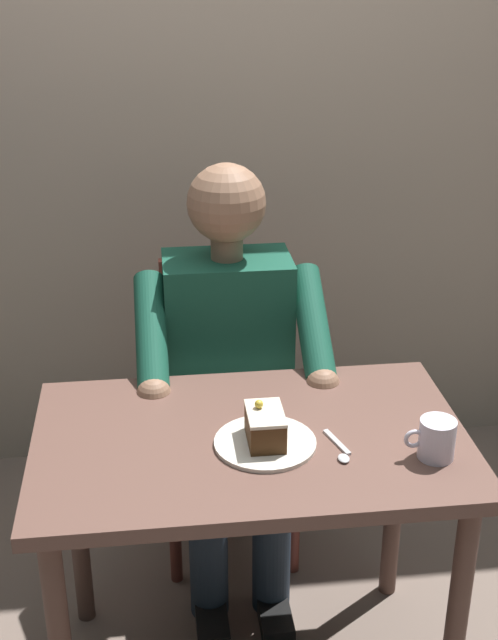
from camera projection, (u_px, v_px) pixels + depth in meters
cafe_rear_panel at (206, 37)px, 2.73m from camera, size 6.40×0.12×3.00m
dining_table at (251, 473)px, 2.03m from camera, size 1.01×0.63×0.74m
chair at (226, 392)px, 2.65m from camera, size 0.42×0.42×0.90m
seated_person at (231, 374)px, 2.43m from camera, size 0.53×0.58×1.25m
dessert_plate at (265, 443)px, 1.94m from camera, size 0.23×0.23×0.01m
cake_slice at (265, 426)px, 1.93m from camera, size 0.08×0.13×0.10m
coffee_cup at (436, 438)px, 1.88m from camera, size 0.12×0.08×0.09m
dessert_spoon at (340, 451)px, 1.92m from camera, size 0.04×0.14×0.01m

